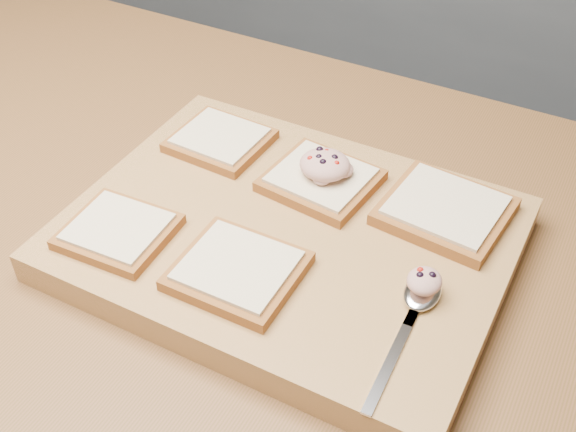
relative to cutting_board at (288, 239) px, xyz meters
The scene contains 10 objects.
back_counter 1.52m from the cutting_board, 91.04° to the left, with size 3.60×0.62×0.94m.
cutting_board is the anchor object (origin of this frame).
bread_far_left 0.18m from the cutting_board, 147.19° to the left, with size 0.12×0.11×0.02m.
bread_far_center 0.09m from the cutting_board, 89.94° to the left, with size 0.13×0.12×0.02m.
bread_far_right 0.18m from the cutting_board, 33.60° to the left, with size 0.14×0.13×0.02m.
bread_near_left 0.18m from the cutting_board, 147.03° to the right, with size 0.11×0.10×0.02m.
bread_near_center 0.09m from the cutting_board, 96.02° to the right, with size 0.12×0.11×0.02m.
tuna_salad_dollop 0.10m from the cutting_board, 87.64° to the left, with size 0.06×0.06×0.03m.
spoon 0.17m from the cutting_board, 14.03° to the right, with size 0.04×0.18×0.01m.
spoon_salad 0.17m from the cutting_board, ahead, with size 0.03×0.04×0.02m.
Camera 1 is at (0.30, -0.54, 1.47)m, focal length 45.00 mm.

